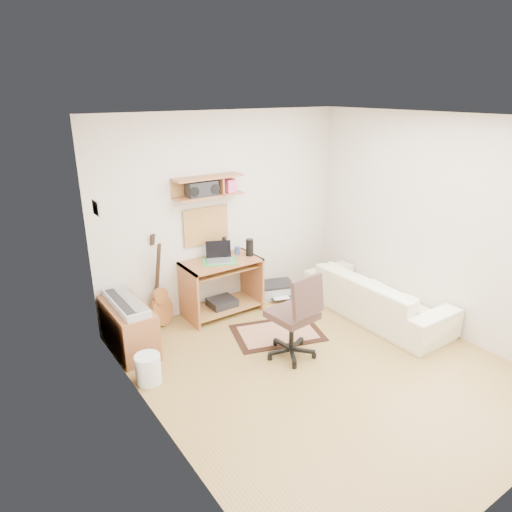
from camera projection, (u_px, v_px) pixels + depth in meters
floor at (322, 367)px, 4.95m from camera, size 3.60×4.00×0.01m
ceiling at (337, 117)px, 4.04m from camera, size 3.60×4.00×0.01m
back_wall at (225, 212)px, 6.04m from camera, size 3.60×0.01×2.60m
left_wall at (157, 300)px, 3.53m from camera, size 0.01×4.00×2.60m
right_wall at (440, 226)px, 5.45m from camera, size 0.01×4.00×2.60m
wall_shelf at (208, 187)px, 5.64m from camera, size 0.90×0.25×0.26m
cork_board at (206, 226)px, 5.91m from camera, size 0.64×0.03×0.49m
wall_photo at (96, 208)px, 4.56m from camera, size 0.02×0.20×0.15m
desk at (222, 287)px, 6.02m from camera, size 1.00×0.55×0.75m
laptop at (219, 252)px, 5.82m from camera, size 0.43×0.43×0.25m
speaker at (250, 247)px, 6.03m from camera, size 0.10×0.10×0.23m
desk_lamp at (226, 245)px, 6.04m from camera, size 0.09×0.09×0.28m
pencil_cup at (237, 250)px, 6.12m from camera, size 0.07×0.07×0.10m
boombox at (202, 189)px, 5.59m from camera, size 0.39×0.18×0.20m
rug at (278, 333)px, 5.63m from camera, size 1.23×1.00×0.01m
task_chair at (292, 315)px, 4.99m from camera, size 0.57×0.57×1.03m
cabinet at (129, 327)px, 5.21m from camera, size 0.40×0.90×0.55m
music_keyboard at (126, 303)px, 5.10m from camera, size 0.27×0.86×0.08m
guitar at (160, 282)px, 5.62m from camera, size 0.37×0.30×1.19m
waste_basket at (148, 369)px, 4.64m from camera, size 0.27×0.27×0.31m
printer at (277, 290)px, 6.64m from camera, size 0.58×0.51×0.18m
sofa at (377, 289)px, 5.92m from camera, size 0.58×2.00×0.78m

